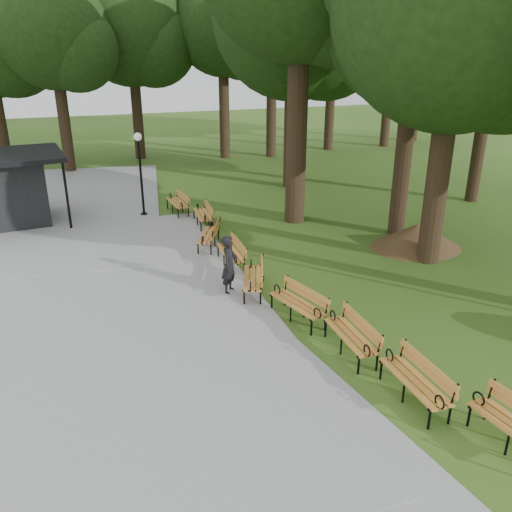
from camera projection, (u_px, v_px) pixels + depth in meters
name	position (u px, v px, depth m)	size (l,w,h in m)	color
ground	(300.00, 336.00, 12.57)	(100.00, 100.00, 0.00)	#325718
path	(116.00, 309.00, 13.83)	(12.00, 38.00, 0.06)	gray
person	(229.00, 265.00, 14.57)	(0.62, 0.40, 1.69)	black
lamp_post	(139.00, 158.00, 20.93)	(0.32, 0.32, 3.42)	black
dirt_mound	(416.00, 236.00, 18.13)	(2.74, 2.74, 0.86)	#47301C
bench_1	(414.00, 381.00, 10.12)	(1.90, 0.64, 0.88)	#C67C2D
bench_2	(350.00, 336.00, 11.73)	(1.90, 0.64, 0.88)	#C67C2D
bench_3	(298.00, 304.00, 13.21)	(1.90, 0.64, 0.88)	#C67C2D
bench_4	(253.00, 278.00, 14.71)	(1.90, 0.64, 0.88)	#C67C2D
bench_5	(231.00, 253.00, 16.54)	(1.90, 0.64, 0.88)	#C67C2D
bench_6	(208.00, 235.00, 18.15)	(1.90, 0.64, 0.88)	#C67C2D
bench_7	(203.00, 215.00, 20.42)	(1.90, 0.64, 0.88)	#C67C2D
bench_8	(177.00, 203.00, 21.98)	(1.90, 0.64, 0.88)	#C67C2D
lawn_tree_0	(461.00, 2.00, 14.30)	(7.20, 7.20, 11.32)	black
lawn_tree_1	(418.00, 13.00, 16.89)	(6.26, 6.26, 10.74)	black
lawn_tree_4	(294.00, 17.00, 23.64)	(7.52, 7.52, 11.67)	black
lawn_tree_5	(499.00, 21.00, 21.21)	(5.59, 5.59, 10.42)	black
tree_backdrop	(240.00, 30.00, 31.87)	(35.96, 10.07, 15.26)	black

